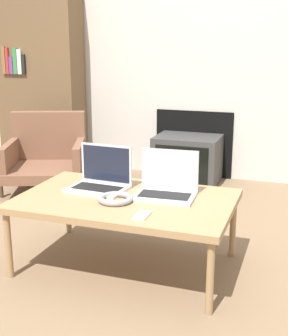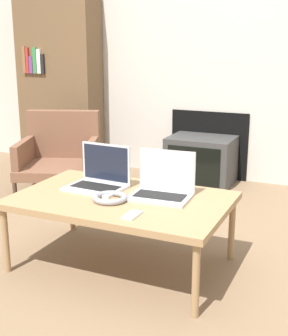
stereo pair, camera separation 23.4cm
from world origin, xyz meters
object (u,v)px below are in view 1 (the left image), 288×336
(armchair, at_px, (47,154))
(headphones, at_px, (115,199))
(laptop_left, at_px, (101,179))
(phone, at_px, (142,215))
(laptop_right, at_px, (167,186))
(tv, at_px, (187,159))

(armchair, bearing_deg, headphones, -68.31)
(headphones, height_order, armchair, armchair)
(laptop_left, height_order, headphones, laptop_left)
(phone, distance_m, armchair, 1.93)
(laptop_right, relative_size, armchair, 0.41)
(phone, bearing_deg, armchair, 134.52)
(headphones, bearing_deg, laptop_right, 39.70)
(laptop_right, distance_m, phone, 0.35)
(laptop_right, distance_m, headphones, 0.30)
(tv, bearing_deg, laptop_left, -93.93)
(headphones, bearing_deg, tv, 91.86)
(phone, relative_size, armchair, 0.15)
(headphones, distance_m, phone, 0.26)
(laptop_left, relative_size, phone, 2.74)
(headphones, xyz_separation_m, armchair, (-1.15, 1.22, -0.12))
(headphones, relative_size, phone, 1.53)
(laptop_right, distance_m, armchair, 1.72)
(laptop_left, relative_size, armchair, 0.41)
(phone, xyz_separation_m, tv, (-0.26, 1.96, -0.20))
(laptop_right, height_order, headphones, laptop_right)
(tv, bearing_deg, phone, -82.32)
(laptop_left, distance_m, phone, 0.51)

